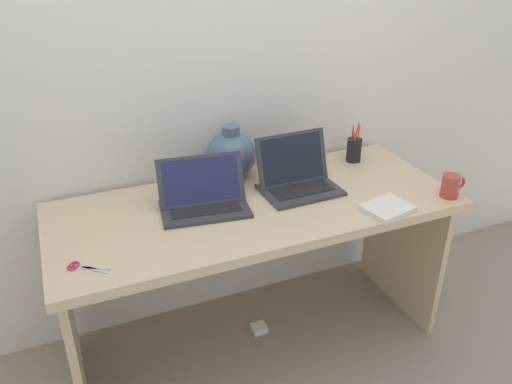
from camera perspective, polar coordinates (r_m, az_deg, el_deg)
The scene contains 11 objects.
ground_plane at distance 2.55m, azimuth 0.00°, elevation -16.12°, with size 6.00×6.00×0.00m, color gray.
back_wall at distance 2.27m, azimuth -3.86°, elevation 13.25°, with size 4.40×0.04×2.40m, color silver.
desk at distance 2.18m, azimuth 0.00°, elevation -4.70°, with size 1.67×0.69×0.75m.
laptop_left at distance 2.06m, azimuth -5.91°, elevation -0.42°, with size 0.37×0.27×0.20m.
laptop_right at distance 2.20m, azimuth 4.53°, elevation 1.86°, with size 0.33×0.24×0.23m.
green_vase at distance 2.29m, azimuth -2.76°, elevation 4.23°, with size 0.22×0.22×0.24m.
notebook_stack at distance 2.11m, azimuth 14.44°, elevation -1.77°, with size 0.19×0.15×0.02m, color silver.
coffee_mug at distance 2.28m, azimuth 20.88°, elevation 0.65°, with size 0.11×0.07×0.10m.
pen_cup at distance 2.50m, azimuth 10.86°, elevation 4.69°, with size 0.07×0.07×0.19m.
scissors at distance 1.81m, azimuth -18.90°, elevation -7.90°, with size 0.14×0.11×0.01m.
power_brick at distance 2.58m, azimuth 0.33°, elevation -14.93°, with size 0.07×0.07×0.03m, color white.
Camera 1 is at (-0.72, -1.70, 1.75)m, focal length 35.92 mm.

